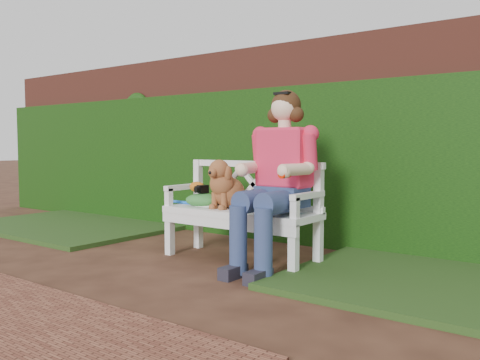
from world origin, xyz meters
The scene contains 12 objects.
ground centered at (0.00, 0.00, 0.00)m, with size 60.00×60.00×0.00m, color #311B13.
brick_wall centered at (0.00, 1.90, 1.10)m, with size 10.00×0.30×2.20m, color brown.
ivy_hedge centered at (0.00, 1.68, 0.85)m, with size 10.00×0.18×1.70m, color #1D4F0D.
grass_left centered at (-2.40, 0.90, 0.03)m, with size 2.60×2.00×0.05m, color #1C3913.
grass_right centered at (2.40, 0.90, 0.03)m, with size 2.60×2.00×0.05m, color #1C3913.
garden_bench centered at (0.47, 0.63, 0.24)m, with size 1.58×0.60×0.48m, color white, non-canonical shape.
seated_woman centered at (0.93, 0.61, 0.80)m, with size 0.67×0.90×1.59m, color #FC6188, non-canonical shape.
dog centered at (0.32, 0.63, 0.71)m, with size 0.31×0.42×0.46m, color #BB7948, non-canonical shape.
tennis_racket centered at (0.07, 0.62, 0.50)m, with size 0.66×0.28×0.03m, color silver, non-canonical shape.
green_bag centered at (0.07, 0.58, 0.54)m, with size 0.38×0.29×0.13m, color #177B21, non-canonical shape.
camera_item centered at (0.05, 0.59, 0.65)m, with size 0.12×0.09×0.08m, color black.
baseball_glove centered at (-0.04, 0.61, 0.66)m, with size 0.17×0.12×0.10m, color #C56213.
Camera 1 is at (3.26, -3.09, 1.08)m, focal length 38.00 mm.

